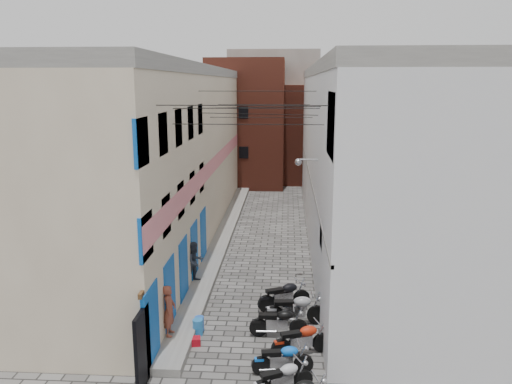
% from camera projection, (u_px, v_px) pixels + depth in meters
% --- Properties ---
extents(ground, '(90.00, 90.00, 0.00)m').
position_uv_depth(ground, '(237.00, 380.00, 13.94)').
color(ground, '#4E4C49').
rests_on(ground, ground).
extents(plinth, '(0.90, 26.00, 0.25)m').
position_uv_depth(plinth, '(223.00, 236.00, 26.72)').
color(plinth, slate).
rests_on(plinth, ground).
extents(building_left, '(5.10, 27.00, 9.00)m').
position_uv_depth(building_left, '(166.00, 155.00, 25.92)').
color(building_left, '#C0AD91').
rests_on(building_left, ground).
extents(building_right, '(5.94, 26.00, 9.00)m').
position_uv_depth(building_right, '(360.00, 156.00, 25.34)').
color(building_right, silver).
rests_on(building_right, ground).
extents(building_far_brick_left, '(6.00, 6.00, 10.00)m').
position_uv_depth(building_far_brick_left, '(247.00, 123.00, 40.30)').
color(building_far_brick_left, maroon).
rests_on(building_far_brick_left, ground).
extents(building_far_brick_right, '(5.00, 6.00, 8.00)m').
position_uv_depth(building_far_brick_right, '(308.00, 133.00, 42.15)').
color(building_far_brick_right, maroon).
rests_on(building_far_brick_right, ground).
extents(building_far_concrete, '(8.00, 5.00, 11.00)m').
position_uv_depth(building_far_concrete, '(274.00, 113.00, 45.92)').
color(building_far_concrete, slate).
rests_on(building_far_concrete, ground).
extents(far_shopfront, '(2.00, 0.30, 2.40)m').
position_uv_depth(far_shopfront, '(270.00, 176.00, 38.26)').
color(far_shopfront, black).
rests_on(far_shopfront, ground).
extents(overhead_wires, '(5.80, 13.02, 1.32)m').
position_uv_depth(overhead_wires, '(255.00, 109.00, 19.88)').
color(overhead_wires, black).
rests_on(overhead_wires, ground).
extents(motorcycle_b, '(1.85, 1.30, 1.03)m').
position_uv_depth(motorcycle_b, '(283.00, 377.00, 13.18)').
color(motorcycle_b, '#A6A6AA').
rests_on(motorcycle_b, ground).
extents(motorcycle_c, '(1.84, 0.81, 1.03)m').
position_uv_depth(motorcycle_c, '(283.00, 357.00, 14.14)').
color(motorcycle_c, blue).
rests_on(motorcycle_c, ground).
extents(motorcycle_d, '(2.03, 1.22, 1.12)m').
position_uv_depth(motorcycle_d, '(302.00, 338.00, 15.13)').
color(motorcycle_d, red).
rests_on(motorcycle_d, ground).
extents(motorcycle_e, '(1.93, 0.65, 1.11)m').
position_uv_depth(motorcycle_e, '(279.00, 321.00, 16.24)').
color(motorcycle_e, black).
rests_on(motorcycle_e, ground).
extents(motorcycle_f, '(2.20, 0.88, 1.24)m').
position_uv_depth(motorcycle_f, '(296.00, 308.00, 17.03)').
color(motorcycle_f, '#A09FA4').
rests_on(motorcycle_f, ground).
extents(motorcycle_g, '(2.12, 1.41, 1.18)m').
position_uv_depth(motorcycle_g, '(284.00, 294.00, 18.22)').
color(motorcycle_g, black).
rests_on(motorcycle_g, ground).
extents(person_a, '(0.43, 0.63, 1.67)m').
position_uv_depth(person_a, '(169.00, 310.00, 15.79)').
color(person_a, brown).
rests_on(person_a, plinth).
extents(person_b, '(1.00, 1.02, 1.66)m').
position_uv_depth(person_b, '(195.00, 262.00, 20.11)').
color(person_b, '#2B3241').
rests_on(person_b, plinth).
extents(water_jug_near, '(0.44, 0.44, 0.53)m').
position_uv_depth(water_jug_near, '(198.00, 327.00, 16.41)').
color(water_jug_near, '#277BC7').
rests_on(water_jug_near, ground).
extents(water_jug_far, '(0.34, 0.34, 0.49)m').
position_uv_depth(water_jug_far, '(199.00, 324.00, 16.69)').
color(water_jug_far, blue).
rests_on(water_jug_far, ground).
extents(red_crate, '(0.45, 0.36, 0.25)m').
position_uv_depth(red_crate, '(194.00, 341.00, 15.79)').
color(red_crate, '#A90C19').
rests_on(red_crate, ground).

